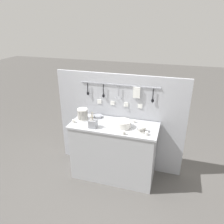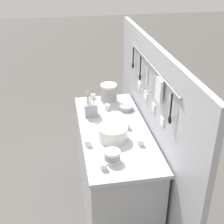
% 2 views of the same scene
% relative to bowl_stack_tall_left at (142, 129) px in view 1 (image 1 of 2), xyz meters
% --- Properties ---
extents(ground_plane, '(20.00, 20.00, 0.00)m').
position_rel_bowl_stack_tall_left_xyz_m(ground_plane, '(-0.44, 0.10, -1.00)').
color(ground_plane, '#514F4C').
extents(counter, '(1.36, 0.58, 0.96)m').
position_rel_bowl_stack_tall_left_xyz_m(counter, '(-0.44, 0.10, -0.52)').
color(counter, '#ADAFB5').
rests_on(counter, ground).
extents(back_wall, '(2.16, 0.11, 1.68)m').
position_rel_bowl_stack_tall_left_xyz_m(back_wall, '(-0.44, 0.42, -0.16)').
color(back_wall, '#A8AAB2').
rests_on(back_wall, ground).
extents(bowl_stack_tall_left, '(0.12, 0.12, 0.09)m').
position_rel_bowl_stack_tall_left_xyz_m(bowl_stack_tall_left, '(0.00, 0.00, 0.00)').
color(bowl_stack_tall_left, silver).
rests_on(bowl_stack_tall_left, counter).
extents(bowl_stack_back_corner, '(0.16, 0.16, 0.18)m').
position_rel_bowl_stack_tall_left_xyz_m(bowl_stack_back_corner, '(-0.98, 0.14, 0.05)').
color(bowl_stack_back_corner, silver).
rests_on(bowl_stack_back_corner, counter).
extents(plate_stack, '(0.24, 0.24, 0.11)m').
position_rel_bowl_stack_tall_left_xyz_m(plate_stack, '(-0.29, 0.06, 0.01)').
color(plate_stack, silver).
rests_on(plate_stack, counter).
extents(steel_mixing_bowl, '(0.14, 0.14, 0.04)m').
position_rel_bowl_stack_tall_left_xyz_m(steel_mixing_bowl, '(-0.77, 0.27, -0.02)').
color(steel_mixing_bowl, '#93969E').
rests_on(steel_mixing_bowl, counter).
extents(cutlery_caddy, '(0.11, 0.11, 0.28)m').
position_rel_bowl_stack_tall_left_xyz_m(cutlery_caddy, '(-0.72, -0.07, 0.02)').
color(cutlery_caddy, '#93969E').
rests_on(cutlery_caddy, counter).
extents(cup_back_left, '(0.05, 0.05, 0.05)m').
position_rel_bowl_stack_tall_left_xyz_m(cup_back_left, '(-0.23, -0.15, -0.02)').
color(cup_back_left, silver).
rests_on(cup_back_left, counter).
extents(cup_mid_row, '(0.05, 0.05, 0.05)m').
position_rel_bowl_stack_tall_left_xyz_m(cup_mid_row, '(0.08, -0.08, -0.02)').
color(cup_mid_row, silver).
rests_on(cup_mid_row, counter).
extents(cup_front_right, '(0.05, 0.05, 0.05)m').
position_rel_bowl_stack_tall_left_xyz_m(cup_front_right, '(-0.16, 0.25, -0.02)').
color(cup_front_right, silver).
rests_on(cup_front_right, counter).
extents(cup_back_right, '(0.05, 0.05, 0.05)m').
position_rel_bowl_stack_tall_left_xyz_m(cup_back_right, '(-1.07, -0.01, -0.02)').
color(cup_back_right, silver).
rests_on(cup_back_right, counter).
extents(cup_edge_near, '(0.05, 0.05, 0.05)m').
position_rel_bowl_stack_tall_left_xyz_m(cup_edge_near, '(-0.43, 0.21, -0.02)').
color(cup_edge_near, silver).
rests_on(cup_edge_near, counter).
extents(cup_centre, '(0.05, 0.05, 0.05)m').
position_rel_bowl_stack_tall_left_xyz_m(cup_centre, '(-0.81, 0.09, -0.02)').
color(cup_centre, silver).
rests_on(cup_centre, counter).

